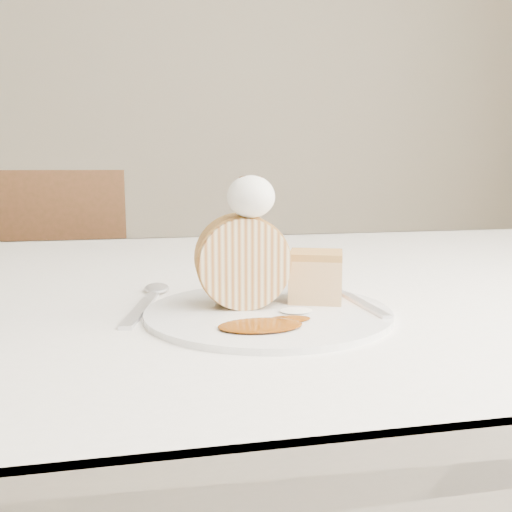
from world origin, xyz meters
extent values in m
cube|color=white|center=(0.00, 3.00, 1.40)|extent=(5.00, 0.10, 2.80)
cube|color=white|center=(0.00, 0.20, 0.73)|extent=(1.40, 0.90, 0.04)
cube|color=white|center=(0.00, 0.65, 0.61)|extent=(1.40, 0.01, 0.28)
cylinder|color=brown|center=(0.62, 0.57, 0.35)|extent=(0.06, 0.06, 0.71)
cube|color=brown|center=(-0.41, 1.04, 0.43)|extent=(0.42, 0.42, 0.04)
cube|color=brown|center=(-0.41, 0.85, 0.67)|extent=(0.42, 0.04, 0.44)
cylinder|color=brown|center=(-0.24, 1.22, 0.20)|extent=(0.04, 0.04, 0.41)
cylinder|color=brown|center=(-0.59, 1.22, 0.20)|extent=(0.04, 0.04, 0.41)
cylinder|color=brown|center=(-0.23, 0.86, 0.20)|extent=(0.04, 0.04, 0.41)
cylinder|color=white|center=(-0.05, 0.01, 0.75)|extent=(0.31, 0.31, 0.01)
cylinder|color=beige|center=(-0.07, 0.04, 0.80)|extent=(0.09, 0.05, 0.09)
cube|color=#B78445|center=(0.00, 0.04, 0.78)|extent=(0.07, 0.06, 0.05)
ellipsoid|color=white|center=(-0.07, 0.02, 0.87)|extent=(0.05, 0.05, 0.04)
ellipsoid|color=#6D2F04|center=(-0.07, 0.03, 0.89)|extent=(0.02, 0.02, 0.01)
cube|color=silver|center=(0.05, 0.01, 0.76)|extent=(0.03, 0.14, 0.00)
cube|color=silver|center=(-0.18, 0.06, 0.75)|extent=(0.06, 0.17, 0.00)
camera|label=1|loc=(-0.18, -0.52, 0.90)|focal=40.00mm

